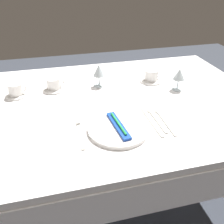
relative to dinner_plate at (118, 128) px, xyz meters
The scene contains 16 objects.
ground_plane 0.80m from the dinner_plate, 97.38° to the left, with size 6.00×6.00×0.00m, color #383D47.
dining_table 0.28m from the dinner_plate, 97.38° to the left, with size 1.80×1.11×0.74m.
dinner_plate is the anchor object (origin of this frame).
toothbrush_package 0.02m from the dinner_plate, ahead, with size 0.06×0.21×0.02m.
fork_outer 0.17m from the dinner_plate, behind, with size 0.02×0.22×0.00m.
dinner_knife 0.17m from the dinner_plate, ahead, with size 0.02×0.24×0.00m.
spoon_soup 0.20m from the dinner_plate, 14.88° to the left, with size 0.03×0.21×0.01m.
spoon_dessert 0.23m from the dinner_plate, ahead, with size 0.03×0.22×0.01m.
saucer_left 0.55m from the dinner_plate, 53.44° to the left, with size 0.14×0.14×0.01m, color white.
coffee_cup_left 0.56m from the dinner_plate, 53.31° to the left, with size 0.10×0.08×0.06m.
saucer_right 0.64m from the dinner_plate, 137.04° to the left, with size 0.12×0.12×0.01m, color white.
coffee_cup_right 0.64m from the dinner_plate, 136.94° to the left, with size 0.10×0.08×0.06m.
saucer_far 0.54m from the dinner_plate, 119.55° to the left, with size 0.13×0.13×0.01m, color white.
coffee_cup_far 0.54m from the dinner_plate, 119.39° to the left, with size 0.10×0.08×0.06m.
wine_glass_centre 0.54m from the dinner_plate, 34.54° to the left, with size 0.07×0.07×0.13m.
wine_glass_left 0.46m from the dinner_plate, 89.75° to the left, with size 0.07×0.07×0.14m.
Camera 1 is at (-0.19, -1.07, 1.37)m, focal length 37.33 mm.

